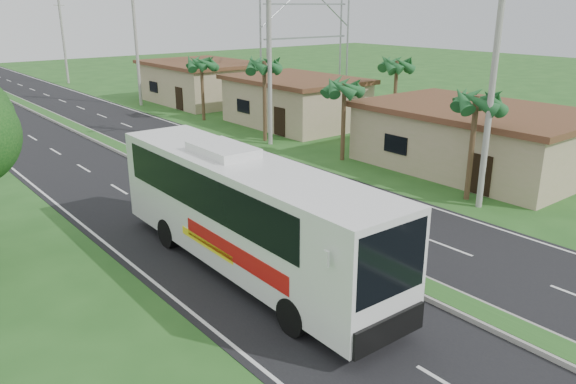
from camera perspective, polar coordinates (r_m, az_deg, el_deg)
ground at (r=20.13m, az=10.28°, el=-8.19°), size 180.00×180.00×0.00m
road_asphalt at (r=35.56m, az=-14.76°, el=3.32°), size 14.00×160.00×0.02m
median_strip at (r=35.54m, az=-14.78°, el=3.47°), size 1.20×160.00×0.18m
lane_edge_left at (r=33.52m, az=-25.17°, el=1.22°), size 0.12×160.00×0.01m
lane_edge_right at (r=38.68m, az=-5.73°, el=5.03°), size 0.12×160.00×0.01m
shop_near at (r=33.71m, az=18.49°, el=5.26°), size 8.60×12.60×3.52m
shop_mid at (r=44.17m, az=0.74°, el=9.25°), size 7.60×10.60×3.67m
shop_far at (r=55.53m, az=-8.72°, el=11.02°), size 8.60×11.60×3.82m
palm_verge_a at (r=27.43m, az=18.61°, el=8.73°), size 2.40×2.40×5.45m
palm_verge_b at (r=33.41m, az=5.75°, el=10.51°), size 2.40×2.40×5.05m
palm_verge_c at (r=38.21m, az=-2.44°, el=12.73°), size 2.40×2.40×5.85m
palm_verge_d at (r=46.02m, az=-8.81°, el=12.80°), size 2.40×2.40×5.25m
palm_behind_shop at (r=41.28m, az=11.00°, el=12.58°), size 2.40×2.40×5.65m
utility_pole_a at (r=26.36m, az=20.06°, el=10.27°), size 1.60×0.28×11.00m
utility_pole_b at (r=37.12m, az=-1.93°, el=14.33°), size 3.20×0.28×12.00m
utility_pole_c at (r=54.43m, az=-15.17°, el=14.43°), size 1.60×0.28×11.00m
utility_pole_d at (r=73.10m, az=-21.90°, el=14.45°), size 1.60×0.28×10.50m
billboard_lattice at (r=54.91m, az=1.88°, el=16.26°), size 10.18×1.18×12.07m
coach_bus_main at (r=19.27m, az=-4.47°, el=-1.54°), size 3.04×13.34×4.29m
motorcyclist at (r=20.46m, az=4.78°, el=-4.57°), size 1.62×0.83×2.42m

